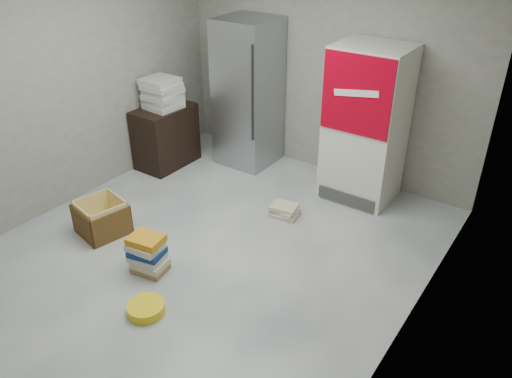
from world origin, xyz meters
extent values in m
plane|color=silver|center=(0.00, 0.00, 0.00)|extent=(5.00, 5.00, 0.00)
cube|color=#9C988D|center=(0.00, 2.50, 1.40)|extent=(4.00, 0.04, 2.80)
cube|color=#9C988D|center=(-2.00, 0.00, 1.40)|extent=(0.04, 5.00, 2.80)
cube|color=#9C988D|center=(2.00, 0.00, 1.40)|extent=(0.04, 5.00, 2.80)
cube|color=#9C9DA3|center=(-0.90, 2.13, 0.95)|extent=(0.70, 0.70, 1.90)
cylinder|color=#333333|center=(-0.58, 1.77, 1.10)|extent=(0.02, 0.02, 1.19)
cube|color=silver|center=(0.75, 2.13, 0.90)|extent=(0.80, 0.70, 1.80)
cube|color=#AE0015|center=(0.75, 1.77, 1.35)|extent=(0.78, 0.02, 0.85)
cube|color=white|center=(0.75, 1.75, 1.38)|extent=(0.50, 0.01, 0.14)
cube|color=#3F3F3F|center=(0.75, 1.77, 0.10)|extent=(0.70, 0.02, 0.15)
cube|color=black|center=(-1.73, 1.40, 0.40)|extent=(0.50, 0.80, 0.80)
cube|color=beige|center=(-1.72, 1.40, 0.83)|extent=(0.43, 0.43, 0.06)
cube|color=beige|center=(-1.72, 1.41, 0.90)|extent=(0.42, 0.42, 0.06)
cube|color=beige|center=(-1.72, 1.40, 0.96)|extent=(0.41, 0.41, 0.06)
cube|color=beige|center=(-1.72, 1.41, 1.03)|extent=(0.42, 0.42, 0.06)
cube|color=beige|center=(-1.71, 1.39, 1.09)|extent=(0.40, 0.40, 0.06)
cube|color=beige|center=(-1.73, 1.39, 1.16)|extent=(0.40, 0.40, 0.06)
cube|color=#92794C|center=(-0.26, -0.39, 0.03)|extent=(0.35, 0.30, 0.07)
cube|color=#C8B891|center=(-0.25, -0.39, 0.10)|extent=(0.35, 0.29, 0.06)
cube|color=beige|center=(-0.28, -0.39, 0.16)|extent=(0.35, 0.29, 0.07)
cube|color=navy|center=(-0.26, -0.40, 0.22)|extent=(0.36, 0.31, 0.06)
cube|color=beige|center=(-0.28, -0.40, 0.28)|extent=(0.34, 0.28, 0.06)
cube|color=#C58117|center=(-0.27, -0.38, 0.35)|extent=(0.35, 0.29, 0.07)
cube|color=#C8B891|center=(0.29, 1.18, 0.02)|extent=(0.32, 0.27, 0.04)
cube|color=beige|center=(0.27, 1.19, 0.07)|extent=(0.30, 0.24, 0.05)
cube|color=#C8B891|center=(0.27, 1.19, 0.11)|extent=(0.33, 0.27, 0.04)
cube|color=yellow|center=(-1.15, -0.20, 0.01)|extent=(0.52, 0.52, 0.01)
cube|color=brown|center=(-1.10, 0.02, 0.17)|extent=(0.46, 0.11, 0.33)
cube|color=brown|center=(-1.19, -0.42, 0.17)|extent=(0.46, 0.11, 0.33)
cube|color=brown|center=(-1.37, -0.16, 0.17)|extent=(0.11, 0.46, 0.33)
cube|color=brown|center=(-0.93, -0.25, 0.17)|extent=(0.11, 0.46, 0.33)
cube|color=yellow|center=(-1.10, 0.00, 0.19)|extent=(0.42, 0.10, 0.38)
cube|color=yellow|center=(-1.19, -0.40, 0.19)|extent=(0.42, 0.10, 0.38)
cube|color=yellow|center=(-1.35, -0.16, 0.19)|extent=(0.10, 0.42, 0.38)
cube|color=yellow|center=(-0.95, -0.25, 0.19)|extent=(0.10, 0.42, 0.38)
cylinder|color=yellow|center=(0.12, -0.81, 0.04)|extent=(0.33, 0.33, 0.09)
camera|label=1|loc=(2.75, -2.91, 3.06)|focal=35.00mm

